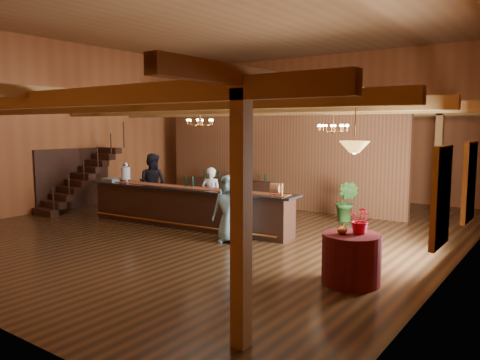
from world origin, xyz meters
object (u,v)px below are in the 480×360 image
Objects in this scene: chandelier_right at (333,128)px; bartender at (211,195)px; chandelier_left at (200,122)px; backbar_shelf at (234,192)px; beverage_dispenser at (126,172)px; tasting_bar at (186,207)px; staff_second at (152,184)px; round_table at (351,259)px; guest at (229,209)px; floor_plant at (347,202)px; pendant_lamp at (354,147)px; raffle_drum at (276,188)px.

chandelier_right reaches higher than bartender.
backbar_shelf is at bearing 105.28° from chandelier_left.
beverage_dispenser is 2.77m from bartender.
tasting_bar is 2.22m from staff_second.
staff_second is at bearing 161.65° from round_table.
bartender reaches higher than backbar_shelf.
round_table is at bearing -60.92° from chandelier_right.
beverage_dispenser is (-2.30, -0.12, 0.82)m from tasting_bar.
backbar_shelf is 1.91× the size of bartender.
chandelier_left is 0.50× the size of guest.
floor_plant is at bearing -13.73° from backbar_shelf.
pendant_lamp is (6.67, -5.57, 1.97)m from backbar_shelf.
backbar_shelf is 1.90× the size of guest.
chandelier_right is at bearing -26.25° from backbar_shelf.
round_table is 1.14× the size of pendant_lamp.
tasting_bar is 2.45m from beverage_dispenser.
tasting_bar is at bearing 52.58° from bartender.
guest is (4.27, -0.55, -0.57)m from beverage_dispenser.
backbar_shelf is 3.40× the size of pendant_lamp.
floor_plant is (0.54, 3.01, -0.67)m from raffle_drum.
staff_second is (0.24, 0.84, -0.42)m from beverage_dispenser.
bartender is at bearing 66.11° from tasting_bar.
chandelier_right is (3.31, 2.12, 2.15)m from tasting_bar.
bartender is 3.89m from floor_plant.
chandelier_left is at bearing -46.53° from bartender.
tasting_bar is 4.11× the size of bartender.
pendant_lamp is at bearing -45.82° from backbar_shelf.
floor_plant is (-2.18, 4.96, -1.81)m from pendant_lamp.
tasting_bar is at bearing 161.95° from pendant_lamp.
chandelier_right is 0.42× the size of staff_second.
chandelier_left is 0.68× the size of floor_plant.
tasting_bar is 5.77m from round_table.
tasting_bar is 10.96× the size of beverage_dispenser.
raffle_drum is (2.77, 0.16, 0.71)m from tasting_bar.
round_table is at bearing -12.08° from beverage_dispenser.
pendant_lamp is (5.49, -1.79, 1.85)m from tasting_bar.
bartender is (-5.22, 2.54, 0.36)m from round_table.
round_table is 1.28× the size of chandelier_left.
guest is (-3.52, 1.11, -1.60)m from pendant_lamp.
chandelier_left reaches higher than beverage_dispenser.
backbar_shelf is 8.92m from pendant_lamp.
pendant_lamp is (2.72, -1.95, 1.14)m from raffle_drum.
backbar_shelf is 3.82× the size of chandelier_right.
staff_second is at bearing 146.17° from guest.
raffle_drum is at bearing 31.48° from guest.
guest is (2.43, -1.83, -2.06)m from chandelier_left.
chandelier_right is at bearing -173.67° from bartender.
tasting_bar is at bearing -136.20° from floor_plant.
backbar_shelf is at bearing 110.48° from guest.
staff_second reaches higher than tasting_bar.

